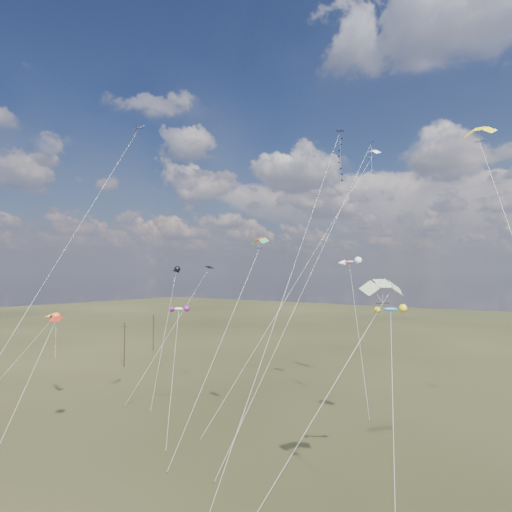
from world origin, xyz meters
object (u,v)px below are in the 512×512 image
Objects in this scene: utility_pole_far at (153,332)px; utility_pole_near at (124,344)px; diamond_black_high at (335,169)px; novelty_black_orange at (53,317)px; parafoil_yellow at (480,130)px.

utility_pole_near is at bearing -60.26° from utility_pole_far.
novelty_black_orange is at bearing -153.31° from diamond_black_high.
utility_pole_near is 0.27× the size of parafoil_yellow.
parafoil_yellow reaches higher than novelty_black_orange.
diamond_black_high is at bearing 26.69° from novelty_black_orange.
parafoil_yellow is at bearing -26.65° from diamond_black_high.
utility_pole_far is at bearing 119.74° from utility_pole_near.
utility_pole_near is 67.57m from parafoil_yellow.
utility_pole_near is 0.23× the size of diamond_black_high.
parafoil_yellow is at bearing 8.91° from novelty_black_orange.
utility_pole_far is 61.46m from diamond_black_high.
parafoil_yellow is 52.33m from novelty_black_orange.
utility_pole_near is 0.66× the size of novelty_black_orange.
novelty_black_orange is (20.60, -35.35, 7.38)m from utility_pole_far.
parafoil_yellow reaches higher than utility_pole_far.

